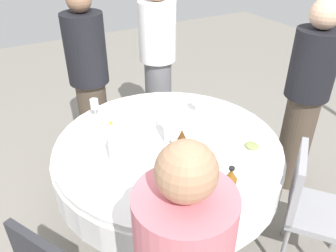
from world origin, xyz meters
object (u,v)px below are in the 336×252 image
Objects in this scene: person_outer at (305,99)px; wine_glass_inner at (196,101)px; dining_table at (168,159)px; bottle_brown_front at (182,147)px; plate_far at (197,143)px; bottle_clear_east at (168,124)px; plate_near at (140,118)px; plate_north at (252,147)px; wine_glass_east at (94,104)px; bottle_clear_outer at (113,145)px; chair_west at (309,203)px; bottle_amber_rear at (229,190)px; person_front at (158,63)px; person_rear at (90,80)px.

wine_glass_inner is at bearing -111.15° from person_outer.
bottle_brown_front is (0.23, -0.03, 0.26)m from dining_table.
plate_far is (-0.12, 0.20, -0.11)m from bottle_brown_front.
bottle_clear_east is 0.41m from plate_near.
wine_glass_east is at bearing -140.11° from plate_north.
bottle_clear_outer is at bearing -7.99° from wine_glass_east.
bottle_clear_east is 0.58m from plate_north.
person_outer is at bearing 83.37° from bottle_clear_east.
wine_glass_inner is 0.15× the size of chair_west.
bottle_clear_east is 1.42× the size of plate_near.
bottle_clear_east is 2.13× the size of wine_glass_east.
plate_near is 0.87m from plate_north.
dining_table is 0.75m from bottle_amber_rear.
person_front is at bearing -124.59° from chair_west.
wine_glass_east is 0.67× the size of plate_near.
person_outer is at bearing 94.81° from bottle_brown_front.
plate_near is at bearing -146.44° from plate_north.
person_rear reaches higher than bottle_clear_east.
bottle_brown_front reaches higher than wine_glass_inner.
person_rear is (0.02, -0.68, -0.02)m from person_front.
plate_near is (-0.50, -0.19, 0.00)m from plate_far.
plate_near is at bearing 138.41° from bottle_clear_outer.
person_outer is at bearing 86.54° from bottle_clear_outer.
wine_glass_inner is at bearing 123.05° from bottle_clear_east.
plate_far and plate_near have the same top height.
plate_far is 1.19m from person_rear.
bottle_amber_rear is 0.87× the size of bottle_clear_east.
wine_glass_east reaches higher than plate_north.
person_front is (-1.17, -0.70, 0.02)m from person_outer.
chair_west is at bearing 39.08° from bottle_clear_east.
plate_near is 0.14× the size of person_front.
wine_glass_inner is at bearing 155.84° from bottle_amber_rear.
wine_glass_east is (-0.58, -0.32, 0.25)m from dining_table.
chair_west is at bearing 39.16° from dining_table.
person_front is (-1.38, 0.02, 0.11)m from plate_north.
wine_glass_inner is at bearing -175.64° from plate_north.
plate_far is at bearing -84.55° from person_outer.
chair_west is at bearing 35.26° from plate_far.
chair_west is (1.78, 0.14, -0.35)m from person_front.
bottle_clear_east reaches higher than wine_glass_east.
plate_far is at bearing 34.69° from wine_glass_east.
chair_west is (1.02, 0.21, -0.31)m from wine_glass_inner.
plate_far is (0.11, 0.16, 0.15)m from dining_table.
bottle_brown_front is at bearing -58.63° from plate_far.
bottle_brown_front is 0.51m from plate_north.
bottle_clear_east reaches higher than bottle_clear_outer.
person_front is (-0.46, 0.79, 0.02)m from wine_glass_east.
bottle_brown_front reaches higher than plate_north.
wine_glass_inner is at bearing 147.43° from plate_far.
bottle_brown_front is at bearing -78.69° from person_outer.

